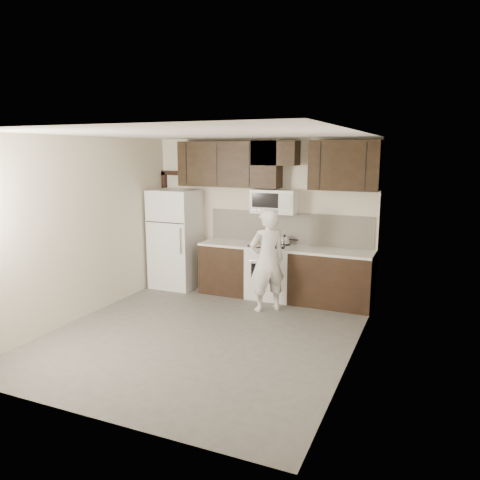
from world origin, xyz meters
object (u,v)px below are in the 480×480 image
Objects in this scene: microwave at (274,201)px; refrigerator at (176,239)px; person at (267,260)px; stove at (271,271)px.

microwave is 0.42× the size of refrigerator.
refrigerator reaches higher than person.
stove is 1.20m from microwave.
microwave reaches higher than refrigerator.
microwave reaches higher than person.
stove is 0.77m from person.
refrigerator is 2.11m from person.
microwave is (-0.00, 0.12, 1.19)m from stove.
stove is at bearing -89.90° from microwave.
microwave reaches higher than stove.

